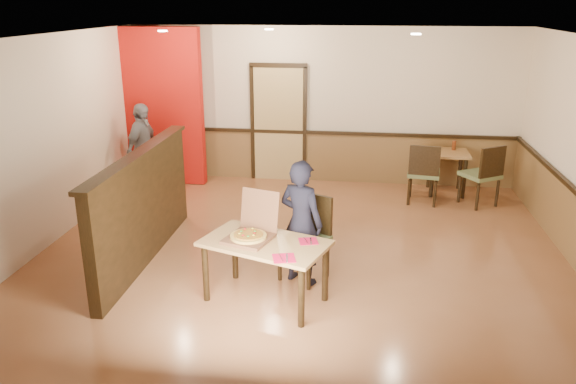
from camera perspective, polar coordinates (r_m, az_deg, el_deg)
name	(u,v)px	position (r m, az deg, el deg)	size (l,w,h in m)	color
floor	(300,260)	(7.37, 1.27, -6.97)	(7.00, 7.00, 0.00)	#A66840
ceiling	(302,39)	(6.65, 1.46, 15.30)	(7.00, 7.00, 0.00)	black
wall_back	(323,106)	(10.28, 3.53, 8.71)	(7.00, 7.00, 0.00)	beige
wall_left	(34,148)	(8.04, -24.37, 4.14)	(7.00, 7.00, 0.00)	beige
wainscot_back	(321,157)	(10.46, 3.41, 3.56)	(7.00, 0.04, 0.90)	brown
chair_rail_back	(322,133)	(10.33, 3.45, 6.04)	(7.00, 0.06, 0.06)	black
back_door	(279,124)	(10.40, -0.96, 6.89)	(0.90, 0.06, 2.10)	tan
booth_partition	(143,206)	(7.38, -14.49, -1.37)	(0.20, 3.10, 1.44)	black
red_accent_panel	(159,107)	(10.41, -12.99, 8.40)	(1.60, 0.20, 2.78)	#B3130C
spot_a	(163,31)	(8.93, -12.63, 15.68)	(0.14, 0.14, 0.02)	beige
spot_b	(269,29)	(9.23, -1.94, 16.20)	(0.14, 0.14, 0.02)	beige
spot_c	(416,34)	(8.14, 12.88, 15.38)	(0.14, 0.14, 0.02)	beige
main_table	(265,251)	(6.20, -2.34, -5.96)	(1.53, 1.18, 0.72)	#AF8049
diner_chair	(307,234)	(6.76, 1.99, -4.27)	(0.68, 0.68, 1.02)	#5F6D3F
side_chair_left	(424,171)	(9.46, 13.63, 2.06)	(0.57, 0.57, 1.02)	#5F6D3F
side_chair_right	(484,173)	(9.62, 19.27, 1.83)	(0.71, 0.71, 1.03)	#5F6D3F
side_table	(447,162)	(10.12, 15.90, 2.99)	(0.70, 0.70, 0.74)	#AF8049
diner	(301,223)	(6.56, 1.35, -3.12)	(0.55, 0.36, 1.51)	black
passerby	(143,149)	(10.00, -14.51, 4.25)	(0.92, 0.38, 1.58)	gray
pizza_box	(251,233)	(6.21, -3.82, -4.20)	(0.61, 0.66, 0.49)	brown
pizza	(248,236)	(6.18, -4.05, -4.50)	(0.40, 0.40, 0.03)	gold
napkin_near	(284,258)	(5.76, -0.42, -6.74)	(0.28, 0.28, 0.01)	red
napkin_far	(308,241)	(6.16, 2.07, -5.01)	(0.24, 0.24, 0.01)	red
condiment	(454,145)	(10.20, 16.50, 4.56)	(0.07, 0.07, 0.17)	brown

